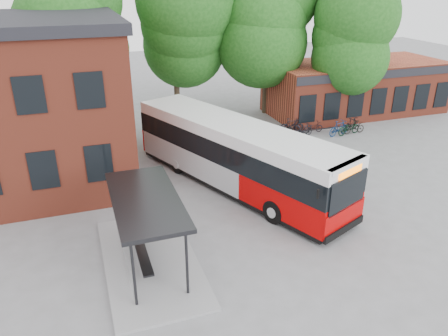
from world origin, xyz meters
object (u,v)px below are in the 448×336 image
object	(u,v)px
bicycle_3	(304,130)
bicycle_7	(352,124)
bicycle_extra_0	(354,127)
bicycle_0	(286,132)
bicycle_5	(339,128)
bus_shelter	(148,231)
city_bus	(235,156)
bicycle_1	(291,125)
bicycle_6	(349,128)
bicycle_2	(288,127)
bicycle_4	(313,127)

from	to	relation	value
bicycle_3	bicycle_7	size ratio (longest dim) A/B	0.98
bicycle_3	bicycle_extra_0	bearing A→B (deg)	-112.20
bicycle_0	bicycle_7	world-z (taller)	bicycle_7
bicycle_0	bicycle_7	size ratio (longest dim) A/B	0.95
bicycle_5	bus_shelter	bearing A→B (deg)	109.85
city_bus	bicycle_5	distance (m)	10.89
bus_shelter	bicycle_1	xyz separation A→B (m)	(12.27, 11.89, -0.92)
city_bus	bicycle_7	size ratio (longest dim) A/B	8.61
bicycle_5	bicycle_6	distance (m)	0.77
bicycle_0	bicycle_2	distance (m)	0.99
bus_shelter	city_bus	size ratio (longest dim) A/B	0.51
bicycle_7	bicycle_extra_0	xyz separation A→B (m)	(-0.24, -0.66, -0.05)
bicycle_4	bicycle_6	world-z (taller)	bicycle_6
bicycle_0	bicycle_4	size ratio (longest dim) A/B	0.98
bicycle_1	bicycle_extra_0	distance (m)	4.41
bicycle_0	bicycle_2	size ratio (longest dim) A/B	0.90
bicycle_0	bicycle_1	size ratio (longest dim) A/B	0.86
bicycle_0	bicycle_1	distance (m)	1.15
bicycle_0	bicycle_6	world-z (taller)	bicycle_6
bicycle_5	bicycle_3	bearing A→B (deg)	61.83
bicycle_0	bicycle_4	xyz separation A→B (m)	(2.26, 0.27, 0.01)
city_bus	bicycle_extra_0	size ratio (longest dim) A/B	8.33
bicycle_2	bicycle_4	xyz separation A→B (m)	(1.67, -0.51, -0.04)
bicycle_1	bicycle_6	world-z (taller)	bicycle_1
city_bus	bicycle_3	bearing A→B (deg)	15.45
city_bus	bus_shelter	bearing A→B (deg)	-158.95
bicycle_1	bicycle_7	distance (m)	4.46
bicycle_2	bicycle_extra_0	distance (m)	4.63
bicycle_1	bicycle_3	xyz separation A→B (m)	(0.42, -1.04, -0.06)
bicycle_5	bicycle_2	bearing A→B (deg)	47.68
bicycle_0	bicycle_3	xyz separation A→B (m)	(1.24, -0.25, 0.07)
bicycle_0	bicycle_3	distance (m)	1.27
city_bus	bicycle_4	world-z (taller)	city_bus
bicycle_2	bicycle_5	distance (m)	3.47
bicycle_3	bicycle_0	bearing A→B (deg)	64.94
bicycle_2	bicycle_4	world-z (taller)	bicycle_2
bicycle_3	bicycle_5	size ratio (longest dim) A/B	0.86
city_bus	bicycle_1	distance (m)	9.56
bicycle_5	bicycle_6	world-z (taller)	bicycle_5
bicycle_7	bus_shelter	bearing A→B (deg)	101.52
bicycle_1	bicycle_3	bearing A→B (deg)	-146.44
bicycle_6	bus_shelter	bearing A→B (deg)	112.11
bicycle_0	bicycle_extra_0	world-z (taller)	bicycle_extra_0
bicycle_6	bicycle_3	bearing A→B (deg)	67.86
bicycle_7	bicycle_3	bearing A→B (deg)	69.72
bicycle_3	bus_shelter	bearing A→B (deg)	116.82
bus_shelter	bicycle_1	size ratio (longest dim) A/B	3.97
bicycle_3	bicycle_4	bearing A→B (deg)	-76.55
bus_shelter	bicycle_4	world-z (taller)	bus_shelter
city_bus	bicycle_2	world-z (taller)	city_bus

